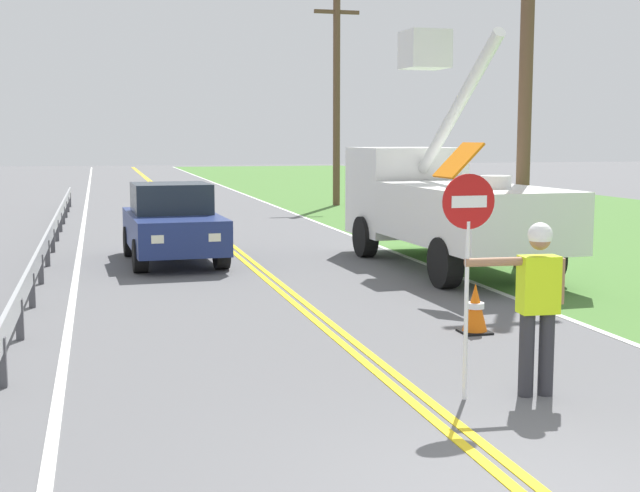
{
  "coord_description": "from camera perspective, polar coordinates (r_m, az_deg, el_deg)",
  "views": [
    {
      "loc": [
        -3.14,
        -5.33,
        2.69
      ],
      "look_at": [
        -0.18,
        6.13,
        1.2
      ],
      "focal_mm": 48.52,
      "sensor_mm": 36.0,
      "label": 1
    }
  ],
  "objects": [
    {
      "name": "grass_verge_right",
      "position": [
        29.43,
        15.68,
        1.67
      ],
      "size": [
        16.0,
        110.0,
        0.01
      ],
      "primitive_type": "cube",
      "color": "#477533",
      "rests_on": "ground"
    },
    {
      "name": "centerline_yellow_left",
      "position": [
        25.65,
        -7.55,
        1.11
      ],
      "size": [
        0.11,
        110.0,
        0.01
      ],
      "primitive_type": "cube",
      "color": "yellow",
      "rests_on": "ground"
    },
    {
      "name": "centerline_yellow_right",
      "position": [
        25.68,
        -7.15,
        1.12
      ],
      "size": [
        0.11,
        110.0,
        0.01
      ],
      "primitive_type": "cube",
      "color": "yellow",
      "rests_on": "ground"
    },
    {
      "name": "stop_sign_paddle",
      "position": [
        8.85,
        9.73,
        0.7
      ],
      "size": [
        0.56,
        0.04,
        2.33
      ],
      "color": "silver",
      "rests_on": "ground"
    },
    {
      "name": "edge_line_right",
      "position": [
        26.35,
        0.44,
        1.33
      ],
      "size": [
        0.12,
        110.0,
        0.01
      ],
      "primitive_type": "cube",
      "color": "silver",
      "rests_on": "ground"
    },
    {
      "name": "utility_pole_mid",
      "position": [
        34.4,
        1.1,
        9.76
      ],
      "size": [
        1.8,
        0.28,
        8.12
      ],
      "color": "brown",
      "rests_on": "ground"
    },
    {
      "name": "guardrail_left_shoulder",
      "position": [
        20.11,
        -17.39,
        0.65
      ],
      "size": [
        0.1,
        32.0,
        0.71
      ],
      "color": "#9EA0A3",
      "rests_on": "ground"
    },
    {
      "name": "utility_bucket_truck",
      "position": [
        18.28,
        7.88,
        3.05
      ],
      "size": [
        2.67,
        6.88,
        4.96
      ],
      "color": "white",
      "rests_on": "ground"
    },
    {
      "name": "flagger_worker",
      "position": [
        9.23,
        14.13,
        -3.31
      ],
      "size": [
        1.09,
        0.27,
        1.83
      ],
      "color": "#2D2D33",
      "rests_on": "ground"
    },
    {
      "name": "utility_pole_near",
      "position": [
        18.39,
        13.47,
        12.62
      ],
      "size": [
        1.8,
        0.28,
        8.62
      ],
      "color": "brown",
      "rests_on": "ground"
    },
    {
      "name": "edge_line_left",
      "position": [
        25.48,
        -15.41,
        0.87
      ],
      "size": [
        0.12,
        110.0,
        0.01
      ],
      "primitive_type": "cube",
      "color": "silver",
      "rests_on": "ground"
    },
    {
      "name": "traffic_cone_lead",
      "position": [
        12.15,
        10.19,
        -4.11
      ],
      "size": [
        0.4,
        0.4,
        0.7
      ],
      "color": "orange",
      "rests_on": "ground"
    },
    {
      "name": "oncoming_sedan_nearest",
      "position": [
        18.96,
        -9.7,
        1.45
      ],
      "size": [
        2.05,
        4.17,
        1.7
      ],
      "color": "navy",
      "rests_on": "ground"
    }
  ]
}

